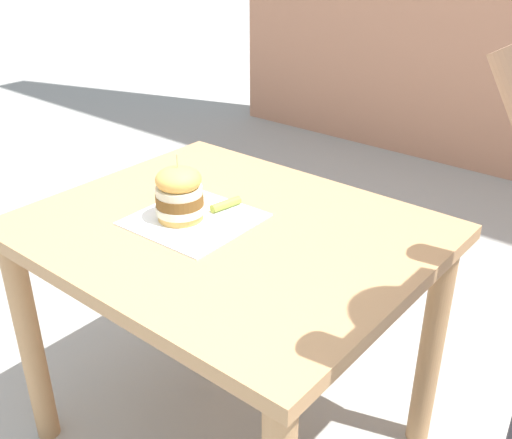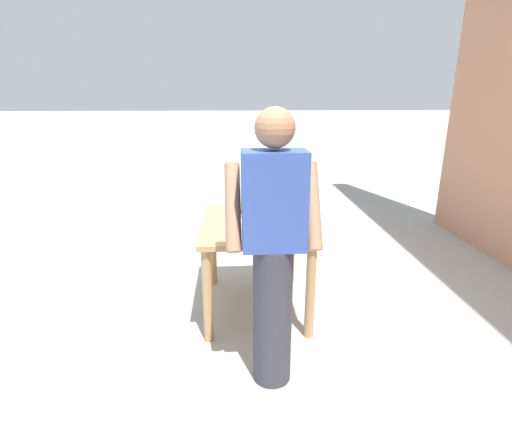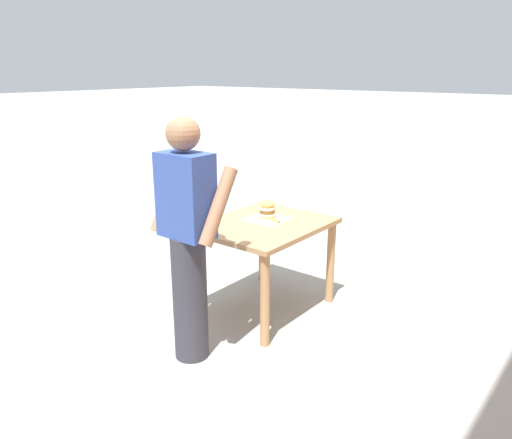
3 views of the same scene
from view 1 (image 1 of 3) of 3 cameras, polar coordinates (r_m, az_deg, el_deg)
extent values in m
plane|color=#9E9E99|center=(2.07, -2.27, -19.76)|extent=(80.00, 80.00, 0.00)
cube|color=tan|center=(1.61, -2.75, -1.19)|extent=(0.87, 1.05, 0.04)
cylinder|color=tan|center=(2.31, -4.97, -2.72)|extent=(0.07, 0.07, 0.73)
cylinder|color=tan|center=(1.95, -20.68, -11.01)|extent=(0.07, 0.07, 0.73)
cylinder|color=tan|center=(1.89, 16.35, -11.59)|extent=(0.07, 0.07, 0.73)
cube|color=white|center=(1.63, -5.91, 0.03)|extent=(0.31, 0.31, 0.00)
cylinder|color=gold|center=(1.63, -7.19, 0.43)|extent=(0.12, 0.12, 0.02)
cylinder|color=beige|center=(1.62, -7.23, 1.08)|extent=(0.13, 0.13, 0.02)
cylinder|color=brown|center=(1.61, -7.29, 1.92)|extent=(0.13, 0.13, 0.03)
cylinder|color=beige|center=(1.60, -7.34, 2.77)|extent=(0.13, 0.13, 0.02)
ellipsoid|color=gold|center=(1.59, -7.41, 3.79)|extent=(0.12, 0.12, 0.07)
cylinder|color=#D1B77F|center=(1.57, -7.50, 5.26)|extent=(0.00, 0.00, 0.05)
cylinder|color=#8EA83D|center=(1.68, -2.90, 1.45)|extent=(0.10, 0.04, 0.02)
camera|label=2|loc=(2.27, 108.15, -2.04)|focal=28.00mm
camera|label=3|loc=(4.04, 76.20, 14.32)|focal=35.00mm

